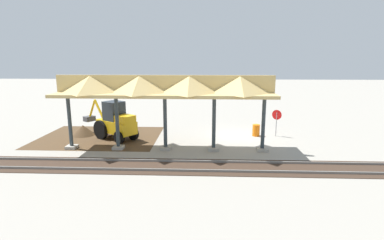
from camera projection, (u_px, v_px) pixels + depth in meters
name	position (u px, v px, depth m)	size (l,w,h in m)	color
ground_plane	(237.00, 136.00, 23.17)	(120.00, 120.00, 0.00)	gray
dirt_work_zone	(100.00, 137.00, 22.94)	(8.97, 7.00, 0.01)	#4C3823
platform_canopy	(165.00, 87.00, 18.98)	(13.87, 3.20, 4.90)	#9E998E
rail_tracks	(250.00, 167.00, 16.54)	(60.00, 2.58, 0.15)	slate
stop_sign	(277.00, 117.00, 22.89)	(0.63, 0.48, 2.07)	gray
backhoe	(115.00, 122.00, 22.22)	(5.00, 4.05, 2.82)	#EAB214
dirt_mound	(84.00, 135.00, 23.50)	(3.63, 3.63, 1.61)	#4C3823
traffic_barrel	(256.00, 130.00, 23.17)	(0.56, 0.56, 0.90)	orange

